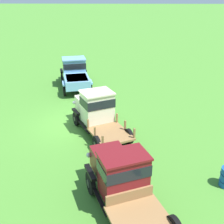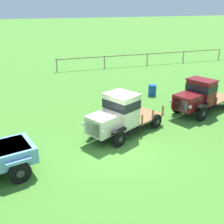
{
  "view_description": "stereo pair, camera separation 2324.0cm",
  "coord_description": "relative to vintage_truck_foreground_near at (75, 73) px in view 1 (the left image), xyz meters",
  "views": [
    {
      "loc": [
        14.42,
        2.65,
        7.32
      ],
      "look_at": [
        0.4,
        2.28,
        1.0
      ],
      "focal_mm": 45.0,
      "sensor_mm": 36.0,
      "label": 1
    },
    {
      "loc": [
        -4.26,
        -11.15,
        6.57
      ],
      "look_at": [
        0.4,
        2.28,
        1.0
      ],
      "focal_mm": 45.0,
      "sensor_mm": 36.0,
      "label": 2
    }
  ],
  "objects": [
    {
      "name": "ground_plane",
      "position": [
        6.64,
        0.81,
        -1.15
      ],
      "size": [
        240.0,
        240.0,
        0.0
      ],
      "primitive_type": "plane",
      "color": "#47842D"
    },
    {
      "name": "vintage_truck_foreground_near",
      "position": [
        0.0,
        0.0,
        0.0
      ],
      "size": [
        5.46,
        3.1,
        2.23
      ],
      "color": "black",
      "rests_on": "ground"
    },
    {
      "name": "vintage_truck_second_in_line",
      "position": [
        7.12,
        2.23,
        0.03
      ],
      "size": [
        5.0,
        3.59,
        2.26
      ],
      "color": "black",
      "rests_on": "ground"
    },
    {
      "name": "vintage_truck_midrow_center",
      "position": [
        12.93,
        3.58,
        -0.03
      ],
      "size": [
        5.19,
        3.4,
        2.17
      ],
      "color": "black",
      "rests_on": "ground"
    }
  ]
}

